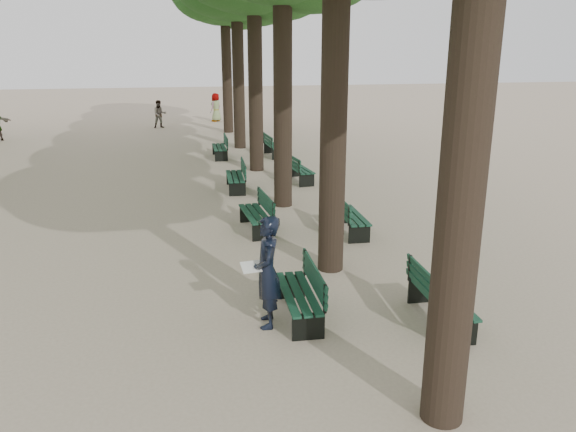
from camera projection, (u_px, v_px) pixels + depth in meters
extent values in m
plane|color=tan|center=(290.00, 349.00, 8.57)|extent=(120.00, 120.00, 0.00)
cylinder|color=#33261C|center=(469.00, 114.00, 5.91)|extent=(0.52, 0.52, 7.50)
cylinder|color=#33261C|center=(335.00, 84.00, 10.60)|extent=(0.52, 0.52, 7.50)
cylinder|color=#33261C|center=(283.00, 73.00, 15.28)|extent=(0.52, 0.52, 7.50)
cylinder|color=#33261C|center=(255.00, 67.00, 19.97)|extent=(0.52, 0.52, 7.50)
cylinder|color=#33261C|center=(238.00, 63.00, 24.65)|extent=(0.52, 0.52, 7.50)
cylinder|color=#33261C|center=(226.00, 60.00, 29.34)|extent=(0.52, 0.52, 7.50)
cube|color=black|center=(298.00, 305.00, 9.51)|extent=(0.58, 1.82, 0.45)
cube|color=#0D3123|center=(298.00, 293.00, 9.45)|extent=(0.60, 1.82, 0.04)
cube|color=#0D3123|center=(314.00, 277.00, 9.41)|extent=(0.10, 1.80, 0.40)
cube|color=black|center=(255.00, 222.00, 14.02)|extent=(0.63, 1.83, 0.45)
cube|color=#0D3123|center=(255.00, 214.00, 13.95)|extent=(0.65, 1.83, 0.04)
cube|color=#0D3123|center=(266.00, 202.00, 13.95)|extent=(0.15, 1.80, 0.40)
cube|color=black|center=(235.00, 183.00, 18.05)|extent=(0.61, 1.83, 0.45)
cube|color=#0D3123|center=(235.00, 176.00, 17.98)|extent=(0.63, 1.83, 0.04)
cube|color=#0D3123|center=(243.00, 168.00, 17.94)|extent=(0.14, 1.80, 0.40)
cube|color=black|center=(219.00, 152.00, 23.30)|extent=(0.55, 1.81, 0.45)
cube|color=#0D3123|center=(219.00, 147.00, 23.24)|extent=(0.57, 1.81, 0.04)
cube|color=#0D3123|center=(226.00, 140.00, 23.21)|extent=(0.07, 1.80, 0.40)
cube|color=black|center=(441.00, 310.00, 9.34)|extent=(0.61, 1.82, 0.45)
cube|color=#0D3123|center=(442.00, 298.00, 9.27)|extent=(0.63, 1.82, 0.04)
cube|color=#0D3123|center=(427.00, 284.00, 9.15)|extent=(0.13, 1.80, 0.40)
cube|color=black|center=(351.00, 224.00, 13.88)|extent=(0.58, 1.82, 0.45)
cube|color=#0D3123|center=(351.00, 215.00, 13.81)|extent=(0.60, 1.82, 0.04)
cube|color=#0D3123|center=(341.00, 205.00, 13.69)|extent=(0.10, 1.80, 0.40)
cube|color=black|center=(300.00, 175.00, 19.17)|extent=(0.70, 1.84, 0.45)
cube|color=#0D3123|center=(300.00, 169.00, 19.11)|extent=(0.72, 1.85, 0.04)
cube|color=#0D3123|center=(292.00, 161.00, 18.95)|extent=(0.22, 1.79, 0.40)
cube|color=black|center=(274.00, 151.00, 23.62)|extent=(0.60, 1.82, 0.45)
cube|color=#0D3123|center=(274.00, 146.00, 23.56)|extent=(0.62, 1.82, 0.04)
cube|color=#0D3123|center=(268.00, 140.00, 23.41)|extent=(0.12, 1.80, 0.40)
imported|color=black|center=(267.00, 272.00, 9.06)|extent=(0.46, 0.79, 1.87)
cube|color=white|center=(252.00, 267.00, 8.98)|extent=(0.37, 0.29, 0.12)
imported|color=#262628|center=(216.00, 107.00, 34.58)|extent=(0.83, 0.85, 1.72)
imported|color=#262628|center=(160.00, 114.00, 31.84)|extent=(0.79, 0.44, 1.55)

